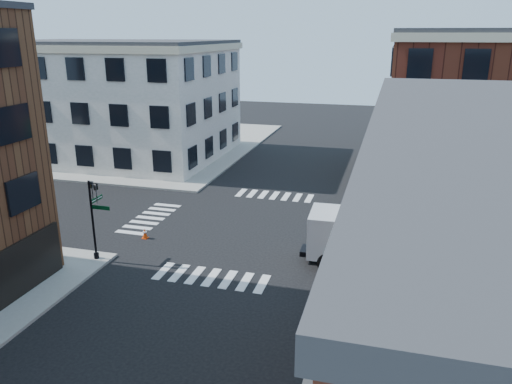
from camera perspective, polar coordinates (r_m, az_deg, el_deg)
The scene contains 8 objects.
ground at distance 32.13m, azimuth -0.77°, elevation -4.18°, with size 120.00×120.00×0.00m, color black.
sidewalk_nw at distance 58.87m, azimuth -14.91°, elevation 5.47°, with size 30.00×30.00×0.15m, color gray.
building_nw at distance 52.74m, azimuth -16.19°, elevation 9.98°, with size 22.00×16.00×11.00m, color beige.
tree_near at distance 39.60m, azimuth 13.95°, elevation 4.33°, with size 2.69×2.69×4.49m.
tree_far at distance 45.52m, azimuth 14.20°, elevation 5.64°, with size 2.43×2.43×4.07m.
signal_pole at distance 28.15m, azimuth -17.99°, elevation -2.11°, with size 1.29×1.24×4.60m.
box_truck at distance 26.98m, azimuth 16.23°, elevation -4.34°, with size 9.37×3.13×4.19m.
traffic_cone at distance 31.27m, azimuth -12.58°, elevation -4.66°, with size 0.39×0.39×0.64m.
Camera 1 is at (8.35, -28.62, 12.00)m, focal length 35.00 mm.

